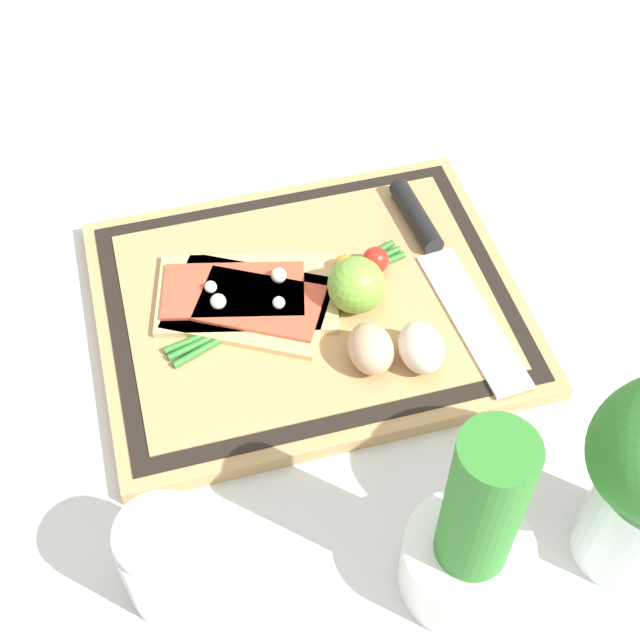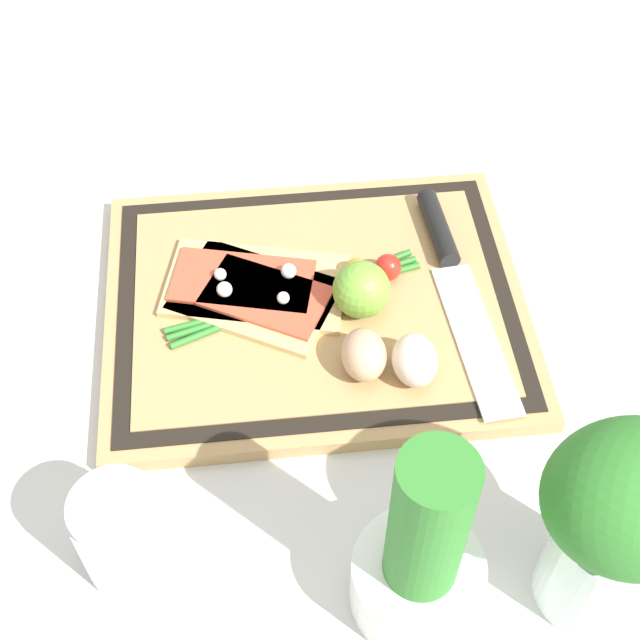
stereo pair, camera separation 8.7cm
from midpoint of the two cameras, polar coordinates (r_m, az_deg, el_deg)
ground_plane at (r=0.92m, az=2.41°, el=0.45°), size 6.00×6.00×0.00m
cutting_board at (r=0.91m, az=2.43°, el=0.84°), size 0.43×0.34×0.02m
pizza_slice_near at (r=0.91m, az=-1.58°, el=2.17°), size 0.20×0.14×0.02m
pizza_slice_far at (r=0.90m, az=-1.30°, el=1.38°), size 0.19×0.17×0.02m
knife at (r=0.95m, az=10.89°, el=3.58°), size 0.05×0.29×0.02m
egg_brown at (r=0.84m, az=5.78°, el=-2.41°), size 0.04×0.06×0.04m
egg_pink at (r=0.84m, az=9.03°, el=-2.74°), size 0.04×0.06×0.04m
lime at (r=0.88m, az=5.49°, el=1.78°), size 0.06×0.06×0.06m
cherry_tomato_red at (r=0.92m, az=7.06°, el=3.20°), size 0.03×0.03×0.03m
cherry_tomato_yellow at (r=0.92m, az=5.04°, el=3.02°), size 0.03×0.03×0.03m
scallion_bunch at (r=0.90m, az=1.16°, el=1.33°), size 0.27×0.11×0.01m
herb_pot at (r=0.71m, az=10.10°, el=-15.12°), size 0.11×0.11×0.21m
sauce_jar at (r=0.75m, az=-9.16°, el=-13.78°), size 0.07×0.07×0.10m
herb_glass at (r=0.70m, az=22.30°, el=-12.00°), size 0.13×0.12×0.22m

